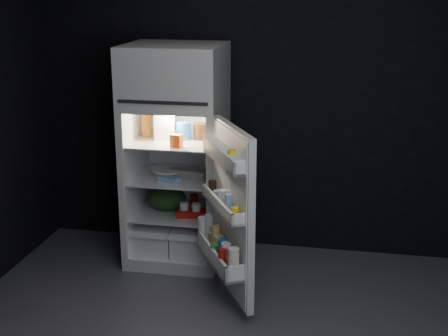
% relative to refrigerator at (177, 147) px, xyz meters
% --- Properties ---
extents(wall_back, '(4.00, 0.00, 2.70)m').
position_rel_refrigerator_xyz_m(wall_back, '(0.73, 0.38, 0.39)').
color(wall_back, black).
rests_on(wall_back, ground).
extents(wall_front, '(4.00, 0.00, 2.70)m').
position_rel_refrigerator_xyz_m(wall_front, '(0.73, -3.02, 0.39)').
color(wall_front, black).
rests_on(wall_front, ground).
extents(refrigerator, '(0.76, 0.71, 1.78)m').
position_rel_refrigerator_xyz_m(refrigerator, '(0.00, 0.00, 0.00)').
color(refrigerator, silver).
rests_on(refrigerator, ground).
extents(fridge_door, '(0.52, 0.72, 1.22)m').
position_rel_refrigerator_xyz_m(fridge_door, '(0.56, -0.71, -0.28)').
color(fridge_door, silver).
rests_on(fridge_door, ground).
extents(milk_jug, '(0.20, 0.20, 0.24)m').
position_rel_refrigerator_xyz_m(milk_jug, '(-0.10, -0.01, 0.19)').
color(milk_jug, white).
rests_on(milk_jug, refrigerator).
extents(mayo_jar, '(0.14, 0.14, 0.14)m').
position_rel_refrigerator_xyz_m(mayo_jar, '(0.06, -0.00, 0.14)').
color(mayo_jar, '#1F5FAB').
rests_on(mayo_jar, refrigerator).
extents(jam_jar, '(0.11, 0.11, 0.13)m').
position_rel_refrigerator_xyz_m(jam_jar, '(0.19, 0.02, 0.14)').
color(jam_jar, black).
rests_on(jam_jar, refrigerator).
extents(amber_bottle, '(0.10, 0.10, 0.22)m').
position_rel_refrigerator_xyz_m(amber_bottle, '(-0.26, 0.02, 0.18)').
color(amber_bottle, '#B6651D').
rests_on(amber_bottle, refrigerator).
extents(small_carton, '(0.10, 0.08, 0.10)m').
position_rel_refrigerator_xyz_m(small_carton, '(0.07, -0.26, 0.12)').
color(small_carton, '#DC5219').
rests_on(small_carton, refrigerator).
extents(egg_carton, '(0.32, 0.16, 0.07)m').
position_rel_refrigerator_xyz_m(egg_carton, '(0.11, -0.08, -0.19)').
color(egg_carton, gray).
rests_on(egg_carton, refrigerator).
extents(pie, '(0.34, 0.34, 0.04)m').
position_rel_refrigerator_xyz_m(pie, '(-0.06, -0.01, -0.21)').
color(pie, tan).
rests_on(pie, refrigerator).
extents(flat_package, '(0.19, 0.14, 0.04)m').
position_rel_refrigerator_xyz_m(flat_package, '(-0.01, -0.20, -0.21)').
color(flat_package, '#7DA0C2').
rests_on(flat_package, refrigerator).
extents(wrapped_pkg, '(0.12, 0.11, 0.05)m').
position_rel_refrigerator_xyz_m(wrapped_pkg, '(0.22, 0.09, -0.20)').
color(wrapped_pkg, beige).
rests_on(wrapped_pkg, refrigerator).
extents(produce_bag, '(0.38, 0.35, 0.20)m').
position_rel_refrigerator_xyz_m(produce_bag, '(-0.08, -0.03, -0.43)').
color(produce_bag, '#193815').
rests_on(produce_bag, refrigerator).
extents(yogurt_tray, '(0.26, 0.17, 0.05)m').
position_rel_refrigerator_xyz_m(yogurt_tray, '(0.15, -0.14, -0.50)').
color(yogurt_tray, '#AD150E').
rests_on(yogurt_tray, refrigerator).
extents(small_can_red, '(0.08, 0.08, 0.09)m').
position_rel_refrigerator_xyz_m(small_can_red, '(0.11, 0.11, -0.48)').
color(small_can_red, '#AD150E').
rests_on(small_can_red, refrigerator).
extents(small_can_silver, '(0.10, 0.10, 0.09)m').
position_rel_refrigerator_xyz_m(small_can_silver, '(0.23, 0.12, -0.48)').
color(small_can_silver, '#BABABE').
rests_on(small_can_silver, refrigerator).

